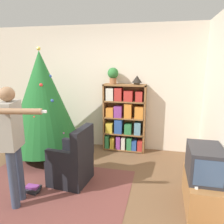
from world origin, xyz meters
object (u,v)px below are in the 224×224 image
Objects in this scene: potted_plant at (113,75)px; table_lamp at (137,79)px; armchair at (73,163)px; standing_person at (13,138)px; bookshelf at (124,119)px; television at (205,163)px; christmas_tree at (42,101)px.

potted_plant is 1.64× the size of table_lamp.
armchair is 0.58× the size of standing_person.
potted_plant reaches higher than armchair.
table_lamp is at bearing 156.19° from armchair.
bookshelf is 7.08× the size of table_lamp.
television is at bearing 89.95° from standing_person.
television is at bearing -46.39° from potted_plant.
potted_plant is (1.24, 0.65, 0.47)m from christmas_tree.
potted_plant is at bearing 172.90° from armchair.
television is 2.45m from potted_plant.
christmas_tree is at bearing -159.46° from table_lamp.
television is at bearing 89.92° from armchair.
armchair is at bearing -102.76° from potted_plant.
television is at bearing -51.09° from bookshelf.
potted_plant is (-0.24, 0.01, 0.92)m from bookshelf.
bookshelf is 2.36m from standing_person.
christmas_tree reaches higher than standing_person.
bookshelf is at bearing 163.94° from armchair.
armchair is (-1.88, 0.19, -0.31)m from television.
television is 2.45m from standing_person.
christmas_tree is 6.48× the size of potted_plant.
television is 0.27× the size of christmas_tree.
christmas_tree is at bearing 160.62° from television.
standing_person is 4.83× the size of potted_plant.
christmas_tree is 1.46m from armchair.
television is 1.74× the size of potted_plant.
table_lamp reaches higher than standing_person.
armchair is at bearing 174.26° from television.
potted_plant reaches higher than bookshelf.
christmas_tree reaches higher than table_lamp.
standing_person is (-0.51, -0.65, 0.62)m from armchair.
table_lamp is (0.49, -0.00, -0.09)m from potted_plant.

